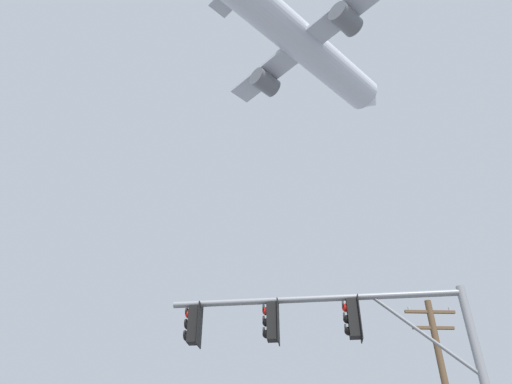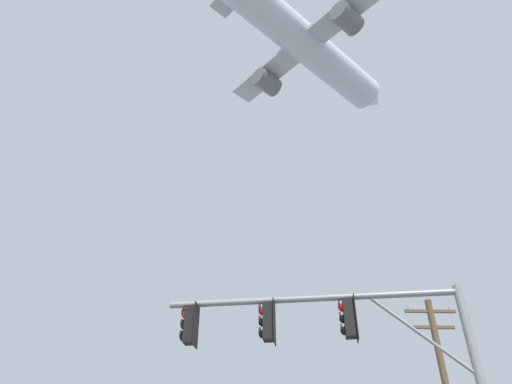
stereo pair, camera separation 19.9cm
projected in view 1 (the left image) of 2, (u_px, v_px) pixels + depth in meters
signal_pole_near at (346, 345)px, 10.72m from camera, size 6.99×1.33×5.84m
airplane at (305, 46)px, 56.37m from camera, size 24.44×22.07×8.00m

